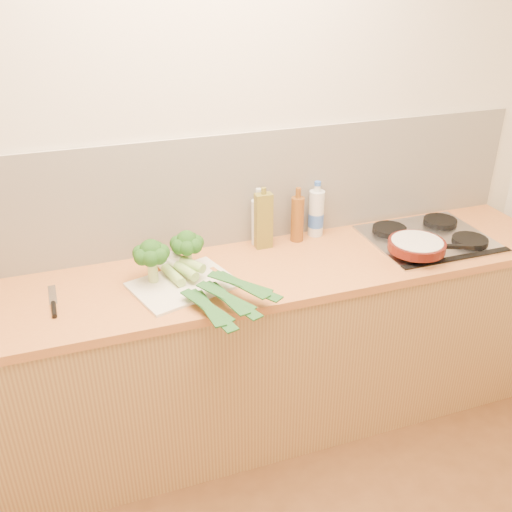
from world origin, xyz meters
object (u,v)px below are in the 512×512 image
Objects in this scene: chefs_knife at (54,306)px; skillet at (417,245)px; chopping_board at (184,285)px; gas_hob at (429,237)px.

chefs_knife is 1.61m from skillet.
skillet is (1.08, -0.10, 0.06)m from chopping_board.
skillet is at bearing -140.57° from gas_hob.
chopping_board is (-1.24, -0.04, -0.01)m from gas_hob.
chopping_board is at bearing -178.34° from gas_hob.
chefs_knife is 0.72× the size of skillet.
gas_hob is 0.22m from skillet.
skillet reaches higher than gas_hob.
gas_hob is 1.77m from chefs_knife.
skillet is (-0.16, -0.13, 0.05)m from gas_hob.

